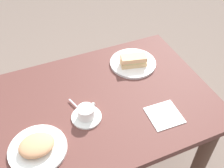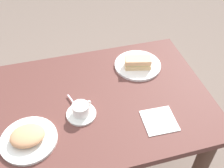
{
  "view_description": "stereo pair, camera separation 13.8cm",
  "coord_description": "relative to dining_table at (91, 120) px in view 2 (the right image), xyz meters",
  "views": [
    {
      "loc": [
        0.26,
        0.85,
        1.75
      ],
      "look_at": [
        -0.13,
        -0.06,
        0.79
      ],
      "focal_mm": 43.36,
      "sensor_mm": 36.0,
      "label": 1
    },
    {
      "loc": [
        0.13,
        0.9,
        1.75
      ],
      "look_at": [
        -0.13,
        -0.06,
        0.79
      ],
      "focal_mm": 43.36,
      "sensor_mm": 36.0,
      "label": 2
    }
  ],
  "objects": [
    {
      "name": "spoon",
      "position": [
        0.08,
        0.0,
        0.16
      ],
      "size": [
        0.04,
        0.1,
        0.01
      ],
      "color": "silver",
      "rests_on": "coffee_saucer"
    },
    {
      "name": "dining_table",
      "position": [
        0.0,
        0.0,
        0.0
      ],
      "size": [
        1.21,
        0.79,
        0.76
      ],
      "color": "#562E29",
      "rests_on": "ground_plane"
    },
    {
      "name": "side_food_pile",
      "position": [
        0.3,
        0.16,
        0.18
      ],
      "size": [
        0.15,
        0.12,
        0.04
      ],
      "primitive_type": "ellipsoid",
      "color": "tan",
      "rests_on": "side_plate"
    },
    {
      "name": "sandwich_front",
      "position": [
        -0.31,
        -0.17,
        0.19
      ],
      "size": [
        0.15,
        0.1,
        0.06
      ],
      "color": "#E0B37A",
      "rests_on": "sandwich_plate"
    },
    {
      "name": "sandwich_plate",
      "position": [
        -0.32,
        -0.19,
        0.16
      ],
      "size": [
        0.26,
        0.26,
        0.01
      ],
      "primitive_type": "cylinder",
      "color": "white",
      "rests_on": "dining_table"
    },
    {
      "name": "side_plate",
      "position": [
        0.3,
        0.16,
        0.16
      ],
      "size": [
        0.25,
        0.25,
        0.01
      ],
      "primitive_type": "cylinder",
      "color": "white",
      "rests_on": "dining_table"
    },
    {
      "name": "coffee_saucer",
      "position": [
        0.05,
        0.08,
        0.15
      ],
      "size": [
        0.14,
        0.14,
        0.01
      ],
      "primitive_type": "cylinder",
      "color": "white",
      "rests_on": "dining_table"
    },
    {
      "name": "coffee_cup",
      "position": [
        0.05,
        0.07,
        0.19
      ],
      "size": [
        0.1,
        0.08,
        0.06
      ],
      "color": "white",
      "rests_on": "coffee_saucer"
    },
    {
      "name": "napkin",
      "position": [
        -0.29,
        0.21,
        0.15
      ],
      "size": [
        0.16,
        0.16,
        0.0
      ],
      "primitive_type": "cube",
      "rotation": [
        0.0,
        0.0,
        -0.04
      ],
      "color": "white",
      "rests_on": "dining_table"
    }
  ]
}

